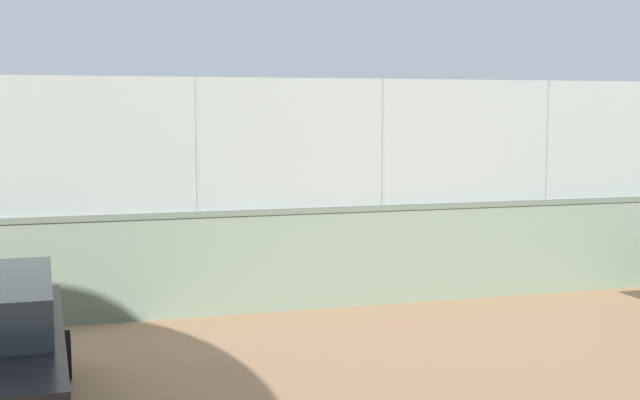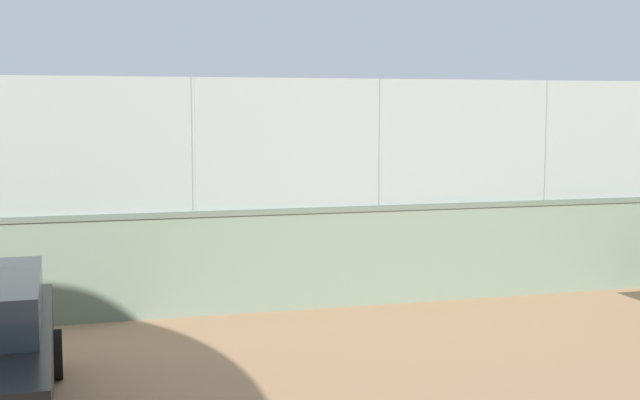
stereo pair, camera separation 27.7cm
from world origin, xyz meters
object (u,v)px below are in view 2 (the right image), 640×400
Objects in this scene: player_at_service_line at (455,207)px; player_near_wall_returning at (97,197)px; spare_ball_by_wall at (123,294)px; player_foreground_swinging at (156,234)px; sports_ball at (231,279)px.

player_near_wall_returning reaches higher than player_at_service_line.
player_near_wall_returning is at bearing -88.29° from spare_ball_by_wall.
player_foreground_swinging is 0.91× the size of player_at_service_line.
player_foreground_swinging is 0.90× the size of player_near_wall_returning.
player_near_wall_returning reaches higher than spare_ball_by_wall.
player_foreground_swinging is at bearing 15.26° from player_at_service_line.
spare_ball_by_wall is at bearing 65.15° from player_foreground_swinging.
player_at_service_line is at bearing -164.74° from player_foreground_swinging.
sports_ball is at bearing 106.70° from player_near_wall_returning.
player_near_wall_returning is 8.30m from spare_ball_by_wall.
spare_ball_by_wall is (-0.25, 8.25, -0.94)m from player_near_wall_returning.
player_near_wall_returning reaches higher than sports_ball.
spare_ball_by_wall is at bearing 24.13° from player_at_service_line.
player_foreground_swinging is at bearing 98.50° from player_near_wall_returning.
player_foreground_swinging is 1.95m from spare_ball_by_wall.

